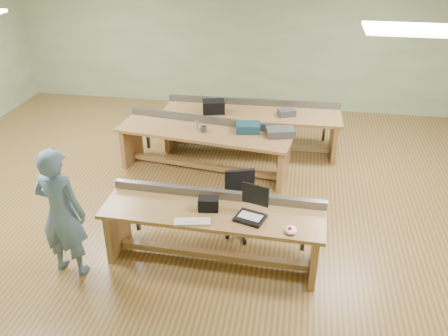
{
  "coord_description": "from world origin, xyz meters",
  "views": [
    {
      "loc": [
        1.36,
        -6.19,
        3.94
      ],
      "look_at": [
        0.41,
        -0.6,
        0.85
      ],
      "focal_mm": 38.0,
      "sensor_mm": 36.0,
      "label": 1
    }
  ],
  "objects_px": {
    "workbench_front": "(213,223)",
    "mug": "(204,129)",
    "camera_bag": "(208,204)",
    "drinks_can": "(196,125)",
    "task_chair": "(241,212)",
    "person": "(61,213)",
    "workbench_mid": "(205,141)",
    "parts_bin_grey": "(280,132)",
    "workbench_back": "(251,121)",
    "parts_bin_teal": "(248,127)",
    "laptop_base": "(250,218)"
  },
  "relations": [
    {
      "from": "workbench_mid",
      "to": "parts_bin_grey",
      "type": "height_order",
      "value": "parts_bin_grey"
    },
    {
      "from": "workbench_back",
      "to": "camera_bag",
      "type": "height_order",
      "value": "camera_bag"
    },
    {
      "from": "camera_bag",
      "to": "parts_bin_teal",
      "type": "bearing_deg",
      "value": 78.47
    },
    {
      "from": "person",
      "to": "workbench_back",
      "type": "bearing_deg",
      "value": -109.17
    },
    {
      "from": "laptop_base",
      "to": "parts_bin_teal",
      "type": "bearing_deg",
      "value": 115.02
    },
    {
      "from": "workbench_front",
      "to": "parts_bin_teal",
      "type": "xyz_separation_m",
      "value": [
        0.13,
        2.39,
        0.27
      ]
    },
    {
      "from": "workbench_mid",
      "to": "workbench_back",
      "type": "distance_m",
      "value": 1.16
    },
    {
      "from": "workbench_front",
      "to": "laptop_base",
      "type": "bearing_deg",
      "value": -11.62
    },
    {
      "from": "workbench_front",
      "to": "person",
      "type": "distance_m",
      "value": 1.79
    },
    {
      "from": "workbench_back",
      "to": "parts_bin_grey",
      "type": "height_order",
      "value": "parts_bin_grey"
    },
    {
      "from": "camera_bag",
      "to": "drinks_can",
      "type": "xyz_separation_m",
      "value": [
        -0.67,
        2.33,
        -0.02
      ]
    },
    {
      "from": "workbench_front",
      "to": "parts_bin_grey",
      "type": "height_order",
      "value": "parts_bin_grey"
    },
    {
      "from": "person",
      "to": "task_chair",
      "type": "bearing_deg",
      "value": -144.04
    },
    {
      "from": "mug",
      "to": "drinks_can",
      "type": "distance_m",
      "value": 0.16
    },
    {
      "from": "workbench_mid",
      "to": "drinks_can",
      "type": "relative_size",
      "value": 22.35
    },
    {
      "from": "workbench_mid",
      "to": "camera_bag",
      "type": "relative_size",
      "value": 12.28
    },
    {
      "from": "camera_bag",
      "to": "task_chair",
      "type": "bearing_deg",
      "value": 55.61
    },
    {
      "from": "task_chair",
      "to": "drinks_can",
      "type": "xyz_separation_m",
      "value": [
        -0.99,
        1.7,
        0.49
      ]
    },
    {
      "from": "person",
      "to": "drinks_can",
      "type": "bearing_deg",
      "value": -102.77
    },
    {
      "from": "parts_bin_grey",
      "to": "mug",
      "type": "height_order",
      "value": "parts_bin_grey"
    },
    {
      "from": "workbench_front",
      "to": "mug",
      "type": "xyz_separation_m",
      "value": [
        -0.58,
        2.26,
        0.24
      ]
    },
    {
      "from": "person",
      "to": "workbench_mid",
      "type": "bearing_deg",
      "value": -105.47
    },
    {
      "from": "person",
      "to": "laptop_base",
      "type": "height_order",
      "value": "person"
    },
    {
      "from": "camera_bag",
      "to": "parts_bin_teal",
      "type": "relative_size",
      "value": 0.63
    },
    {
      "from": "laptop_base",
      "to": "camera_bag",
      "type": "relative_size",
      "value": 1.38
    },
    {
      "from": "laptop_base",
      "to": "workbench_back",
      "type": "bearing_deg",
      "value": 113.74
    },
    {
      "from": "drinks_can",
      "to": "workbench_back",
      "type": "bearing_deg",
      "value": 48.63
    },
    {
      "from": "laptop_base",
      "to": "camera_bag",
      "type": "xyz_separation_m",
      "value": [
        -0.52,
        0.11,
        0.06
      ]
    },
    {
      "from": "person",
      "to": "camera_bag",
      "type": "height_order",
      "value": "person"
    },
    {
      "from": "task_chair",
      "to": "parts_bin_teal",
      "type": "distance_m",
      "value": 1.83
    },
    {
      "from": "workbench_mid",
      "to": "parts_bin_teal",
      "type": "bearing_deg",
      "value": 14.26
    },
    {
      "from": "parts_bin_grey",
      "to": "mug",
      "type": "relative_size",
      "value": 3.89
    },
    {
      "from": "camera_bag",
      "to": "person",
      "type": "bearing_deg",
      "value": -170.59
    },
    {
      "from": "workbench_front",
      "to": "laptop_base",
      "type": "height_order",
      "value": "workbench_front"
    },
    {
      "from": "workbench_mid",
      "to": "task_chair",
      "type": "bearing_deg",
      "value": -55.23
    },
    {
      "from": "laptop_base",
      "to": "camera_bag",
      "type": "bearing_deg",
      "value": -175.03
    },
    {
      "from": "drinks_can",
      "to": "workbench_mid",
      "type": "bearing_deg",
      "value": -10.78
    },
    {
      "from": "camera_bag",
      "to": "drinks_can",
      "type": "distance_m",
      "value": 2.42
    },
    {
      "from": "person",
      "to": "laptop_base",
      "type": "distance_m",
      "value": 2.21
    },
    {
      "from": "mug",
      "to": "drinks_can",
      "type": "xyz_separation_m",
      "value": [
        -0.14,
        0.08,
        0.02
      ]
    },
    {
      "from": "workbench_back",
      "to": "person",
      "type": "xyz_separation_m",
      "value": [
        -1.79,
        -3.74,
        0.28
      ]
    },
    {
      "from": "workbench_back",
      "to": "task_chair",
      "type": "xyz_separation_m",
      "value": [
        0.18,
        -2.62,
        -0.23
      ]
    },
    {
      "from": "person",
      "to": "parts_bin_teal",
      "type": "bearing_deg",
      "value": -116.11
    },
    {
      "from": "person",
      "to": "parts_bin_grey",
      "type": "height_order",
      "value": "person"
    },
    {
      "from": "workbench_back",
      "to": "laptop_base",
      "type": "distance_m",
      "value": 3.39
    },
    {
      "from": "workbench_mid",
      "to": "camera_bag",
      "type": "bearing_deg",
      "value": -69.27
    },
    {
      "from": "camera_bag",
      "to": "parts_bin_grey",
      "type": "relative_size",
      "value": 0.55
    },
    {
      "from": "parts_bin_teal",
      "to": "workbench_mid",
      "type": "bearing_deg",
      "value": -173.61
    },
    {
      "from": "laptop_base",
      "to": "task_chair",
      "type": "relative_size",
      "value": 0.37
    },
    {
      "from": "workbench_mid",
      "to": "workbench_back",
      "type": "xyz_separation_m",
      "value": [
        0.67,
        0.95,
        0.01
      ]
    }
  ]
}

